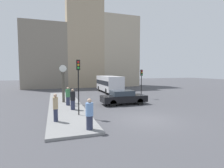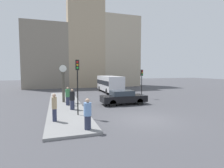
% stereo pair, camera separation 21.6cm
% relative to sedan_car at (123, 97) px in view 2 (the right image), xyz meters
% --- Properties ---
extents(ground_plane, '(120.00, 120.00, 0.00)m').
position_rel_sedan_car_xyz_m(ground_plane, '(-0.56, -5.77, -0.73)').
color(ground_plane, '#47474C').
extents(sidewalk_corner, '(3.06, 18.39, 0.16)m').
position_rel_sedan_car_xyz_m(sidewalk_corner, '(-5.75, 1.42, -0.65)').
color(sidewalk_corner, gray).
rests_on(sidewalk_corner, ground_plane).
extents(building_row, '(24.16, 5.00, 19.83)m').
position_rel_sedan_car_xyz_m(building_row, '(-0.08, 21.09, 7.45)').
color(building_row, gray).
rests_on(building_row, ground_plane).
extents(sedan_car, '(4.65, 1.81, 1.44)m').
position_rel_sedan_car_xyz_m(sedan_car, '(0.00, 0.00, 0.00)').
color(sedan_car, black).
rests_on(sedan_car, ground_plane).
extents(bus_distant, '(2.45, 7.14, 2.62)m').
position_rel_sedan_car_xyz_m(bus_distant, '(1.62, 9.96, 0.77)').
color(bus_distant, silver).
rests_on(bus_distant, ground_plane).
extents(traffic_light_near, '(0.26, 0.24, 4.11)m').
position_rel_sedan_car_xyz_m(traffic_light_near, '(-5.06, -3.57, 2.35)').
color(traffic_light_near, black).
rests_on(traffic_light_near, sidewalk_corner).
extents(traffic_light_far, '(0.26, 0.24, 3.61)m').
position_rel_sedan_car_xyz_m(traffic_light_far, '(3.64, 2.95, 1.86)').
color(traffic_light_far, black).
rests_on(traffic_light_far, ground_plane).
extents(street_clock, '(0.81, 0.36, 3.95)m').
position_rel_sedan_car_xyz_m(street_clock, '(-5.84, 2.37, 1.42)').
color(street_clock, '#4C473D').
rests_on(street_clock, sidewalk_corner).
extents(pedestrian_green_hoodie, '(0.43, 0.43, 1.75)m').
position_rel_sedan_car_xyz_m(pedestrian_green_hoodie, '(-5.53, 0.53, 0.29)').
color(pedestrian_green_hoodie, '#2D334C').
rests_on(pedestrian_green_hoodie, sidewalk_corner).
extents(pedestrian_black_jacket, '(0.43, 0.43, 1.76)m').
position_rel_sedan_car_xyz_m(pedestrian_black_jacket, '(-5.29, -1.57, 0.29)').
color(pedestrian_black_jacket, '#2D334C').
rests_on(pedestrian_black_jacket, sidewalk_corner).
extents(pedestrian_blue_stripe, '(0.43, 0.43, 1.76)m').
position_rel_sedan_car_xyz_m(pedestrian_blue_stripe, '(-4.93, -7.02, 0.29)').
color(pedestrian_blue_stripe, '#2D334C').
rests_on(pedestrian_blue_stripe, sidewalk_corner).
extents(pedestrian_tan_coat, '(0.33, 0.33, 1.83)m').
position_rel_sedan_car_xyz_m(pedestrian_tan_coat, '(-6.72, -4.77, 0.35)').
color(pedestrian_tan_coat, '#2D334C').
rests_on(pedestrian_tan_coat, sidewalk_corner).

